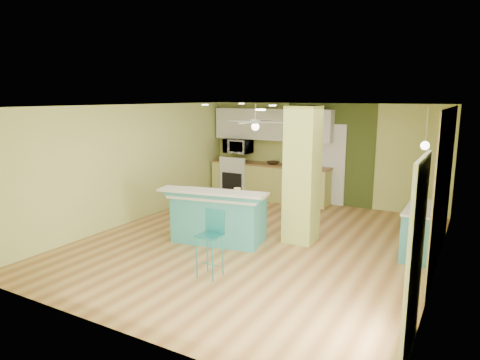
% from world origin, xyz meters
% --- Properties ---
extents(floor, '(6.00, 7.00, 0.01)m').
position_xyz_m(floor, '(0.00, 0.00, -0.01)').
color(floor, '#976234').
rests_on(floor, ground).
extents(ceiling, '(6.00, 7.00, 0.01)m').
position_xyz_m(ceiling, '(0.00, 0.00, 2.50)').
color(ceiling, white).
rests_on(ceiling, wall_back).
extents(wall_back, '(6.00, 0.01, 2.50)m').
position_xyz_m(wall_back, '(0.00, 3.50, 1.25)').
color(wall_back, '#C9D170').
rests_on(wall_back, floor).
extents(wall_front, '(6.00, 0.01, 2.50)m').
position_xyz_m(wall_front, '(0.00, -3.50, 1.25)').
color(wall_front, '#C9D170').
rests_on(wall_front, floor).
extents(wall_left, '(0.01, 7.00, 2.50)m').
position_xyz_m(wall_left, '(-3.00, 0.00, 1.25)').
color(wall_left, '#C9D170').
rests_on(wall_left, floor).
extents(wall_right, '(0.01, 7.00, 2.50)m').
position_xyz_m(wall_right, '(3.00, 0.00, 1.25)').
color(wall_right, '#C9D170').
rests_on(wall_right, floor).
extents(wood_panel, '(0.02, 3.40, 2.50)m').
position_xyz_m(wood_panel, '(2.99, 0.60, 1.25)').
color(wood_panel, '#927C53').
rests_on(wood_panel, floor).
extents(olive_accent, '(2.20, 0.02, 2.50)m').
position_xyz_m(olive_accent, '(0.20, 3.49, 1.25)').
color(olive_accent, '#415020').
rests_on(olive_accent, floor).
extents(interior_door, '(0.82, 0.05, 2.00)m').
position_xyz_m(interior_door, '(0.20, 3.46, 1.00)').
color(interior_door, white).
rests_on(interior_door, floor).
extents(french_door, '(0.04, 1.08, 2.10)m').
position_xyz_m(french_door, '(2.97, -2.30, 1.05)').
color(french_door, silver).
rests_on(french_door, floor).
extents(column, '(0.55, 0.55, 2.50)m').
position_xyz_m(column, '(0.65, 0.50, 1.25)').
color(column, '#B4C059').
rests_on(column, floor).
extents(kitchen_run, '(3.25, 0.63, 0.94)m').
position_xyz_m(kitchen_run, '(-1.30, 3.20, 0.47)').
color(kitchen_run, '#C9CB6A').
rests_on(kitchen_run, floor).
extents(stove, '(0.76, 0.66, 1.08)m').
position_xyz_m(stove, '(-2.25, 3.19, 0.46)').
color(stove, silver).
rests_on(stove, floor).
extents(upper_cabinets, '(3.20, 0.34, 0.80)m').
position_xyz_m(upper_cabinets, '(-1.30, 3.32, 1.95)').
color(upper_cabinets, silver).
rests_on(upper_cabinets, wall_back).
extents(microwave, '(0.70, 0.48, 0.39)m').
position_xyz_m(microwave, '(-2.25, 3.20, 1.35)').
color(microwave, white).
rests_on(microwave, wall_back).
extents(ceiling_fan, '(1.41, 1.41, 0.61)m').
position_xyz_m(ceiling_fan, '(-1.10, 2.00, 2.08)').
color(ceiling_fan, white).
rests_on(ceiling_fan, ceiling).
extents(pendant_lamp, '(0.14, 0.14, 0.69)m').
position_xyz_m(pendant_lamp, '(2.65, 0.75, 1.88)').
color(pendant_lamp, silver).
rests_on(pendant_lamp, ceiling).
extents(wall_decor, '(0.03, 0.90, 0.70)m').
position_xyz_m(wall_decor, '(2.96, 0.80, 1.55)').
color(wall_decor, brown).
rests_on(wall_decor, wood_panel).
extents(peninsula, '(1.98, 1.33, 1.04)m').
position_xyz_m(peninsula, '(-0.67, -0.27, 0.48)').
color(peninsula, teal).
rests_on(peninsula, floor).
extents(bar_stool, '(0.33, 0.33, 1.01)m').
position_xyz_m(bar_stool, '(0.08, -1.63, 0.68)').
color(bar_stool, '#1C7C80').
rests_on(bar_stool, floor).
extents(side_counter, '(0.55, 1.29, 0.83)m').
position_xyz_m(side_counter, '(2.70, 0.85, 0.42)').
color(side_counter, teal).
rests_on(side_counter, floor).
extents(fruit_bowl, '(0.41, 0.41, 0.08)m').
position_xyz_m(fruit_bowl, '(-1.20, 3.18, 0.98)').
color(fruit_bowl, '#3C2918').
rests_on(fruit_bowl, kitchen_run).
extents(canister, '(0.13, 0.13, 0.15)m').
position_xyz_m(canister, '(-0.28, -0.26, 0.98)').
color(canister, yellow).
rests_on(canister, peninsula).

